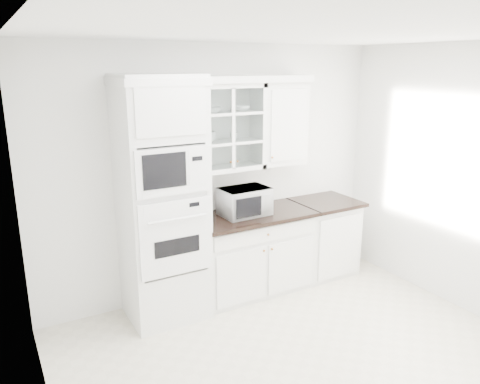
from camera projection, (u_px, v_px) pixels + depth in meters
ground at (311, 365)px, 3.98m from camera, size 4.00×3.50×0.01m
room_shell at (287, 152)px, 3.87m from camera, size 4.00×3.50×2.70m
oven_column at (163, 202)px, 4.50m from camera, size 0.76×0.68×2.40m
base_cabinet_run at (252, 252)px, 5.21m from camera, size 1.32×0.67×0.92m
extra_base_cabinet at (323, 236)px, 5.68m from camera, size 0.72×0.67×0.92m
upper_cabinet_glass at (226, 127)px, 4.84m from camera, size 0.80×0.33×0.90m
upper_cabinet_solid at (280, 123)px, 5.16m from camera, size 0.55×0.33×0.90m
crown_molding at (217, 79)px, 4.64m from camera, size 2.14×0.38×0.07m
countertop_microwave at (244, 201)px, 5.00m from camera, size 0.52×0.44×0.30m
bowl_a at (210, 110)px, 4.72m from camera, size 0.27×0.27×0.06m
bowl_b at (241, 108)px, 4.87m from camera, size 0.23×0.23×0.06m
cup_a at (209, 137)px, 4.79m from camera, size 0.16×0.16×0.11m
cup_b at (234, 136)px, 4.89m from camera, size 0.11×0.11×0.08m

